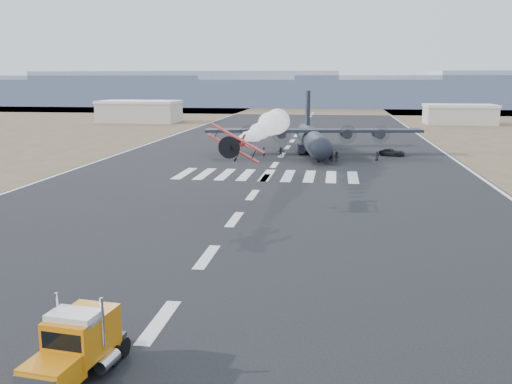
% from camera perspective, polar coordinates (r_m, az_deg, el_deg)
% --- Properties ---
extents(ground, '(500.00, 500.00, 0.00)m').
position_cam_1_polar(ground, '(33.25, -9.65, -12.68)').
color(ground, black).
rests_on(ground, ground).
extents(scrub_far, '(500.00, 80.00, 0.00)m').
position_cam_1_polar(scrub_far, '(259.41, 5.97, 8.23)').
color(scrub_far, brown).
rests_on(scrub_far, ground).
extents(runway_markings, '(60.00, 260.00, 0.01)m').
position_cam_1_polar(runway_markings, '(90.40, 1.87, 2.73)').
color(runway_markings, silver).
rests_on(runway_markings, ground).
extents(ridge_seg_b, '(150.00, 50.00, 15.00)m').
position_cam_1_polar(ridge_seg_b, '(320.89, -18.01, 9.66)').
color(ridge_seg_b, '#808CA3').
rests_on(ridge_seg_b, ground).
extents(ridge_seg_c, '(150.00, 50.00, 17.00)m').
position_cam_1_polar(ridge_seg_c, '(298.40, -6.54, 10.24)').
color(ridge_seg_c, '#808CA3').
rests_on(ridge_seg_c, ground).
extents(ridge_seg_d, '(150.00, 50.00, 13.00)m').
position_cam_1_polar(ridge_seg_d, '(289.13, 6.23, 9.82)').
color(ridge_seg_d, '#808CA3').
rests_on(ridge_seg_d, ground).
extents(ridge_seg_e, '(150.00, 50.00, 15.00)m').
position_cam_1_polar(ridge_seg_e, '(294.22, 19.17, 9.49)').
color(ridge_seg_e, '#808CA3').
rests_on(ridge_seg_e, ground).
extents(hangar_left, '(24.50, 14.50, 6.70)m').
position_cam_1_polar(hangar_left, '(184.74, -11.55, 7.93)').
color(hangar_left, '#A49D91').
rests_on(hangar_left, ground).
extents(hangar_right, '(20.50, 12.50, 5.90)m').
position_cam_1_polar(hangar_right, '(182.86, 19.68, 7.35)').
color(hangar_right, '#A49D91').
rests_on(hangar_right, ground).
extents(semi_truck, '(3.05, 7.23, 3.19)m').
position_cam_1_polar(semi_truck, '(27.88, -17.50, -14.41)').
color(semi_truck, black).
rests_on(semi_truck, ground).
extents(aerobatic_biplane, '(5.62, 5.60, 4.16)m').
position_cam_1_polar(aerobatic_biplane, '(59.02, -2.11, 4.77)').
color(aerobatic_biplane, red).
extents(smoke_trail, '(3.94, 31.38, 3.94)m').
position_cam_1_polar(smoke_trail, '(84.25, 1.55, 6.87)').
color(smoke_trail, white).
extents(transport_aircraft, '(38.71, 31.77, 11.17)m').
position_cam_1_polar(transport_aircraft, '(104.94, 5.64, 5.44)').
color(transport_aircraft, black).
rests_on(transport_aircraft, ground).
extents(support_vehicle, '(4.94, 3.64, 1.25)m').
position_cam_1_polar(support_vehicle, '(103.91, 13.46, 3.88)').
color(support_vehicle, black).
rests_on(support_vehicle, ground).
extents(crew_a, '(0.64, 0.55, 1.63)m').
position_cam_1_polar(crew_a, '(101.74, 6.41, 4.08)').
color(crew_a, black).
rests_on(crew_a, ground).
extents(crew_b, '(0.79, 1.03, 1.87)m').
position_cam_1_polar(crew_b, '(96.80, 7.30, 3.76)').
color(crew_b, black).
rests_on(crew_b, ground).
extents(crew_c, '(1.22, 0.95, 1.72)m').
position_cam_1_polar(crew_c, '(94.77, 8.07, 3.54)').
color(crew_c, black).
rests_on(crew_c, ground).
extents(crew_d, '(0.99, 1.23, 1.88)m').
position_cam_1_polar(crew_d, '(99.69, 7.55, 3.97)').
color(crew_d, black).
rests_on(crew_d, ground).
extents(crew_e, '(0.82, 0.58, 1.56)m').
position_cam_1_polar(crew_e, '(97.27, 12.00, 3.55)').
color(crew_e, black).
rests_on(crew_e, ground).
extents(crew_f, '(1.55, 0.94, 1.59)m').
position_cam_1_polar(crew_f, '(100.52, 2.49, 4.04)').
color(crew_f, black).
rests_on(crew_f, ground).
extents(crew_g, '(0.62, 0.71, 1.74)m').
position_cam_1_polar(crew_g, '(99.35, 0.77, 4.01)').
color(crew_g, black).
rests_on(crew_g, ground).
extents(crew_h, '(1.06, 0.92, 1.86)m').
position_cam_1_polar(crew_h, '(95.57, 7.62, 3.66)').
color(crew_h, black).
rests_on(crew_h, ground).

